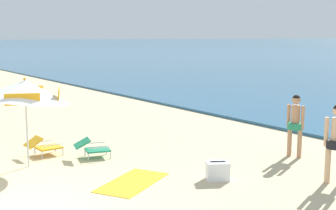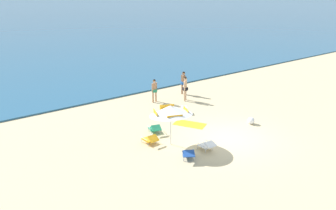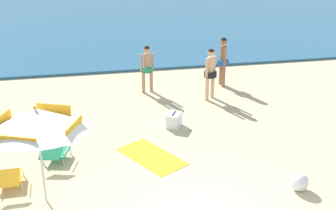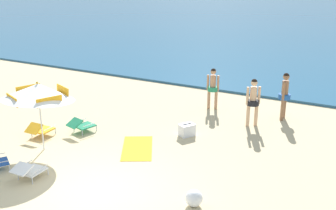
{
  "view_description": "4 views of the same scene",
  "coord_description": "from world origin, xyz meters",
  "px_view_note": "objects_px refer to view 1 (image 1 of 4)",
  "views": [
    {
      "loc": [
        7.59,
        -2.11,
        3.09
      ],
      "look_at": [
        -0.99,
        3.96,
        1.5
      ],
      "focal_mm": 48.62,
      "sensor_mm": 36.0,
      "label": 1
    },
    {
      "loc": [
        -11.85,
        -10.51,
        7.36
      ],
      "look_at": [
        -1.41,
        3.51,
        1.14
      ],
      "focal_mm": 34.8,
      "sensor_mm": 36.0,
      "label": 2
    },
    {
      "loc": [
        -1.99,
        -6.83,
        5.34
      ],
      "look_at": [
        -0.01,
        2.93,
        1.24
      ],
      "focal_mm": 47.15,
      "sensor_mm": 36.0,
      "label": 3
    },
    {
      "loc": [
        5.79,
        -7.02,
        5.3
      ],
      "look_at": [
        -0.44,
        4.59,
        0.83
      ],
      "focal_mm": 43.91,
      "sensor_mm": 36.0,
      "label": 4
    }
  ],
  "objects_px": {
    "beach_umbrella_striped_main": "(25,91)",
    "cooler_box": "(218,171)",
    "person_standing_near_shore": "(336,138)",
    "lounge_chair_beside_umbrella": "(43,146)",
    "person_standing_beside": "(295,121)",
    "lounge_chair_facing_sea": "(92,147)",
    "beach_towel": "(132,182)"
  },
  "relations": [
    {
      "from": "beach_towel",
      "to": "person_standing_beside",
      "type": "bearing_deg",
      "value": 82.21
    },
    {
      "from": "beach_umbrella_striped_main",
      "to": "person_standing_near_shore",
      "type": "relative_size",
      "value": 1.33
    },
    {
      "from": "person_standing_near_shore",
      "to": "beach_umbrella_striped_main",
      "type": "bearing_deg",
      "value": -135.43
    },
    {
      "from": "beach_umbrella_striped_main",
      "to": "beach_towel",
      "type": "height_order",
      "value": "beach_umbrella_striped_main"
    },
    {
      "from": "lounge_chair_facing_sea",
      "to": "person_standing_beside",
      "type": "relative_size",
      "value": 0.61
    },
    {
      "from": "beach_umbrella_striped_main",
      "to": "cooler_box",
      "type": "bearing_deg",
      "value": 41.93
    },
    {
      "from": "beach_umbrella_striped_main",
      "to": "cooler_box",
      "type": "height_order",
      "value": "beach_umbrella_striped_main"
    },
    {
      "from": "cooler_box",
      "to": "beach_towel",
      "type": "distance_m",
      "value": 1.86
    },
    {
      "from": "beach_umbrella_striped_main",
      "to": "beach_towel",
      "type": "xyz_separation_m",
      "value": [
        2.46,
        1.42,
        -1.83
      ]
    },
    {
      "from": "lounge_chair_facing_sea",
      "to": "beach_umbrella_striped_main",
      "type": "bearing_deg",
      "value": -95.01
    },
    {
      "from": "person_standing_near_shore",
      "to": "beach_towel",
      "type": "relative_size",
      "value": 0.94
    },
    {
      "from": "beach_umbrella_striped_main",
      "to": "person_standing_near_shore",
      "type": "distance_m",
      "value": 7.03
    },
    {
      "from": "lounge_chair_beside_umbrella",
      "to": "lounge_chair_facing_sea",
      "type": "distance_m",
      "value": 1.32
    },
    {
      "from": "lounge_chair_facing_sea",
      "to": "person_standing_beside",
      "type": "bearing_deg",
      "value": 55.76
    },
    {
      "from": "beach_umbrella_striped_main",
      "to": "person_standing_near_shore",
      "type": "xyz_separation_m",
      "value": [
        4.97,
        4.9,
        -0.86
      ]
    },
    {
      "from": "person_standing_beside",
      "to": "beach_towel",
      "type": "bearing_deg",
      "value": -97.79
    },
    {
      "from": "lounge_chair_beside_umbrella",
      "to": "beach_towel",
      "type": "xyz_separation_m",
      "value": [
        3.24,
        0.76,
        -0.26
      ]
    },
    {
      "from": "person_standing_near_shore",
      "to": "cooler_box",
      "type": "xyz_separation_m",
      "value": [
        -1.6,
        -1.87,
        -0.78
      ]
    },
    {
      "from": "beach_umbrella_striped_main",
      "to": "lounge_chair_facing_sea",
      "type": "xyz_separation_m",
      "value": [
        0.14,
        1.61,
        -1.57
      ]
    },
    {
      "from": "person_standing_near_shore",
      "to": "person_standing_beside",
      "type": "height_order",
      "value": "person_standing_near_shore"
    },
    {
      "from": "beach_towel",
      "to": "lounge_chair_beside_umbrella",
      "type": "bearing_deg",
      "value": -166.83
    },
    {
      "from": "lounge_chair_facing_sea",
      "to": "beach_towel",
      "type": "distance_m",
      "value": 2.34
    },
    {
      "from": "lounge_chair_beside_umbrella",
      "to": "lounge_chair_facing_sea",
      "type": "height_order",
      "value": "lounge_chair_beside_umbrella"
    },
    {
      "from": "beach_umbrella_striped_main",
      "to": "lounge_chair_facing_sea",
      "type": "bearing_deg",
      "value": 84.99
    },
    {
      "from": "beach_towel",
      "to": "cooler_box",
      "type": "bearing_deg",
      "value": 60.44
    },
    {
      "from": "cooler_box",
      "to": "person_standing_near_shore",
      "type": "bearing_deg",
      "value": 49.43
    },
    {
      "from": "beach_umbrella_striped_main",
      "to": "beach_towel",
      "type": "bearing_deg",
      "value": 30.0
    },
    {
      "from": "beach_umbrella_striped_main",
      "to": "person_standing_beside",
      "type": "height_order",
      "value": "beach_umbrella_striped_main"
    },
    {
      "from": "lounge_chair_beside_umbrella",
      "to": "person_standing_beside",
      "type": "distance_m",
      "value": 6.55
    },
    {
      "from": "beach_umbrella_striped_main",
      "to": "lounge_chair_beside_umbrella",
      "type": "relative_size",
      "value": 2.47
    },
    {
      "from": "person_standing_beside",
      "to": "cooler_box",
      "type": "xyz_separation_m",
      "value": [
        0.3,
        -2.89,
        -0.74
      ]
    },
    {
      "from": "person_standing_near_shore",
      "to": "cooler_box",
      "type": "height_order",
      "value": "person_standing_near_shore"
    }
  ]
}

